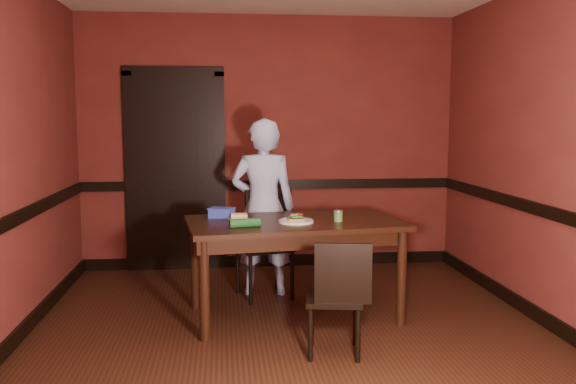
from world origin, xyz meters
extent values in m
cube|color=black|center=(0.00, 0.00, 0.00)|extent=(4.00, 4.50, 0.01)
cube|color=maroon|center=(0.00, 2.25, 1.35)|extent=(4.00, 0.02, 2.70)
cube|color=maroon|center=(0.00, -2.25, 1.35)|extent=(4.00, 0.02, 2.70)
cube|color=maroon|center=(-2.00, 0.00, 1.35)|extent=(0.02, 4.50, 2.70)
cube|color=maroon|center=(2.00, 0.00, 1.35)|extent=(0.02, 4.50, 2.70)
cube|color=black|center=(0.00, 2.23, 0.90)|extent=(4.00, 0.03, 0.10)
cube|color=black|center=(-1.99, 0.00, 0.90)|extent=(0.03, 4.50, 0.10)
cube|color=black|center=(1.99, 0.00, 0.90)|extent=(0.03, 4.50, 0.10)
cube|color=black|center=(0.00, 2.23, 0.06)|extent=(4.00, 0.03, 0.12)
cube|color=black|center=(-1.99, 0.00, 0.06)|extent=(0.03, 4.50, 0.12)
cube|color=black|center=(1.99, 0.00, 0.06)|extent=(0.03, 4.50, 0.12)
cube|color=black|center=(-1.00, 2.21, 1.02)|extent=(0.85, 0.04, 2.05)
cube|color=black|center=(-1.48, 2.23, 1.02)|extent=(0.10, 0.06, 2.15)
cube|color=black|center=(-0.52, 2.23, 1.02)|extent=(0.10, 0.06, 2.15)
cube|color=black|center=(-1.00, 2.23, 2.10)|extent=(1.05, 0.06, 0.10)
cube|color=black|center=(0.07, 0.52, 0.40)|extent=(1.81, 1.16, 0.80)
imported|color=#ABC0E9|center=(-0.14, 1.20, 0.81)|extent=(0.62, 0.43, 1.61)
cylinder|color=white|center=(0.07, 0.43, 0.80)|extent=(0.28, 0.28, 0.01)
cube|color=#A77F51|center=(0.07, 0.43, 0.82)|extent=(0.13, 0.12, 0.02)
ellipsoid|color=#2F8433|center=(0.07, 0.43, 0.84)|extent=(0.12, 0.11, 0.03)
cylinder|color=red|center=(0.04, 0.44, 0.86)|extent=(0.05, 0.05, 0.01)
cylinder|color=red|center=(0.10, 0.42, 0.86)|extent=(0.05, 0.05, 0.01)
cylinder|color=#79AC64|center=(0.04, 0.40, 0.86)|extent=(0.03, 0.03, 0.01)
cylinder|color=#79AC64|center=(0.10, 0.46, 0.86)|extent=(0.03, 0.03, 0.01)
cylinder|color=#79AC64|center=(0.07, 0.43, 0.86)|extent=(0.03, 0.03, 0.01)
cylinder|color=#538439|center=(0.41, 0.44, 0.84)|extent=(0.07, 0.07, 0.08)
cylinder|color=silver|center=(0.41, 0.44, 0.88)|extent=(0.08, 0.08, 0.01)
cylinder|color=white|center=(-0.37, 0.58, 0.80)|extent=(0.17, 0.17, 0.01)
cube|color=#EACB7A|center=(-0.37, 0.58, 0.83)|extent=(0.13, 0.09, 0.04)
cube|color=blue|center=(-0.51, 0.70, 0.83)|extent=(0.22, 0.19, 0.07)
cube|color=blue|center=(-0.51, 0.70, 0.88)|extent=(0.24, 0.20, 0.01)
cylinder|color=#1C5626|center=(-0.34, 0.25, 0.83)|extent=(0.24, 0.11, 0.07)
camera|label=1|loc=(-0.50, -4.30, 1.62)|focal=38.00mm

